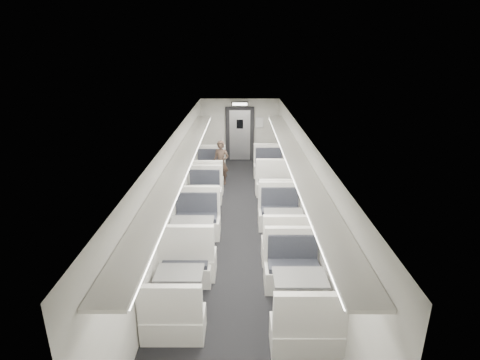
{
  "coord_description": "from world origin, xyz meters",
  "views": [
    {
      "loc": [
        0.03,
        -8.37,
        4.26
      ],
      "look_at": [
        0.02,
        0.58,
        1.06
      ],
      "focal_mm": 28.0,
      "sensor_mm": 36.0,
      "label": 1
    }
  ],
  "objects_px": {
    "passenger": "(221,163)",
    "exit_sign": "(240,104)",
    "booth_right_b": "(275,192)",
    "booth_right_c": "(283,227)",
    "booth_right_d": "(299,295)",
    "booth_left_c": "(193,237)",
    "booth_left_a": "(209,174)",
    "booth_left_b": "(202,200)",
    "booth_right_a": "(270,173)",
    "vestibule_door": "(240,134)",
    "booth_left_d": "(180,288)"
  },
  "relations": [
    {
      "from": "booth_left_d",
      "to": "booth_right_b",
      "type": "distance_m",
      "value": 4.89
    },
    {
      "from": "booth_left_b",
      "to": "vestibule_door",
      "type": "relative_size",
      "value": 0.94
    },
    {
      "from": "booth_left_a",
      "to": "booth_right_c",
      "type": "relative_size",
      "value": 0.95
    },
    {
      "from": "booth_right_c",
      "to": "exit_sign",
      "type": "height_order",
      "value": "exit_sign"
    },
    {
      "from": "booth_left_c",
      "to": "exit_sign",
      "type": "bearing_deg",
      "value": 81.47
    },
    {
      "from": "booth_left_c",
      "to": "booth_right_d",
      "type": "relative_size",
      "value": 1.04
    },
    {
      "from": "booth_left_c",
      "to": "booth_left_d",
      "type": "distance_m",
      "value": 1.74
    },
    {
      "from": "booth_right_b",
      "to": "booth_right_c",
      "type": "height_order",
      "value": "booth_right_c"
    },
    {
      "from": "booth_left_c",
      "to": "exit_sign",
      "type": "xyz_separation_m",
      "value": [
        1.0,
        6.67,
        1.89
      ]
    },
    {
      "from": "booth_right_a",
      "to": "exit_sign",
      "type": "bearing_deg",
      "value": 113.74
    },
    {
      "from": "booth_left_a",
      "to": "booth_right_b",
      "type": "distance_m",
      "value": 2.6
    },
    {
      "from": "booth_left_a",
      "to": "passenger",
      "type": "xyz_separation_m",
      "value": [
        0.4,
        0.03,
        0.36
      ]
    },
    {
      "from": "booth_left_a",
      "to": "exit_sign",
      "type": "xyz_separation_m",
      "value": [
        1.0,
        2.29,
        1.92
      ]
    },
    {
      "from": "booth_left_d",
      "to": "passenger",
      "type": "xyz_separation_m",
      "value": [
        0.4,
        6.15,
        0.37
      ]
    },
    {
      "from": "vestibule_door",
      "to": "booth_left_a",
      "type": "bearing_deg",
      "value": -109.78
    },
    {
      "from": "booth_left_c",
      "to": "vestibule_door",
      "type": "height_order",
      "value": "vestibule_door"
    },
    {
      "from": "passenger",
      "to": "exit_sign",
      "type": "xyz_separation_m",
      "value": [
        0.6,
        2.26,
        1.56
      ]
    },
    {
      "from": "booth_right_d",
      "to": "vestibule_door",
      "type": "distance_m",
      "value": 9.2
    },
    {
      "from": "booth_right_b",
      "to": "vestibule_door",
      "type": "relative_size",
      "value": 0.95
    },
    {
      "from": "vestibule_door",
      "to": "exit_sign",
      "type": "height_order",
      "value": "exit_sign"
    },
    {
      "from": "booth_left_b",
      "to": "booth_left_a",
      "type": "bearing_deg",
      "value": 90.0
    },
    {
      "from": "booth_right_a",
      "to": "booth_right_b",
      "type": "relative_size",
      "value": 1.04
    },
    {
      "from": "booth_left_b",
      "to": "booth_right_c",
      "type": "xyz_separation_m",
      "value": [
        2.0,
        -1.67,
        0.03
      ]
    },
    {
      "from": "booth_left_a",
      "to": "booth_right_d",
      "type": "bearing_deg",
      "value": -72.49
    },
    {
      "from": "vestibule_door",
      "to": "booth_right_b",
      "type": "bearing_deg",
      "value": -77.3
    },
    {
      "from": "passenger",
      "to": "vestibule_door",
      "type": "relative_size",
      "value": 0.69
    },
    {
      "from": "booth_left_d",
      "to": "vestibule_door",
      "type": "bearing_deg",
      "value": 83.59
    },
    {
      "from": "booth_left_a",
      "to": "booth_left_b",
      "type": "xyz_separation_m",
      "value": [
        0.0,
        -2.21,
        -0.01
      ]
    },
    {
      "from": "booth_right_d",
      "to": "booth_left_c",
      "type": "bearing_deg",
      "value": 135.54
    },
    {
      "from": "booth_left_c",
      "to": "exit_sign",
      "type": "distance_m",
      "value": 7.0
    },
    {
      "from": "passenger",
      "to": "booth_left_c",
      "type": "bearing_deg",
      "value": -77.69
    },
    {
      "from": "booth_right_b",
      "to": "booth_right_c",
      "type": "bearing_deg",
      "value": -90.0
    },
    {
      "from": "booth_left_a",
      "to": "booth_left_c",
      "type": "distance_m",
      "value": 4.38
    },
    {
      "from": "booth_left_c",
      "to": "vestibule_door",
      "type": "distance_m",
      "value": 7.26
    },
    {
      "from": "booth_left_b",
      "to": "booth_right_a",
      "type": "bearing_deg",
      "value": 48.06
    },
    {
      "from": "booth_left_c",
      "to": "booth_right_c",
      "type": "relative_size",
      "value": 1.04
    },
    {
      "from": "booth_left_a",
      "to": "booth_right_d",
      "type": "distance_m",
      "value": 6.65
    },
    {
      "from": "exit_sign",
      "to": "booth_right_d",
      "type": "bearing_deg",
      "value": -83.39
    },
    {
      "from": "booth_left_b",
      "to": "booth_right_d",
      "type": "bearing_deg",
      "value": -64.18
    },
    {
      "from": "booth_left_d",
      "to": "booth_right_a",
      "type": "bearing_deg",
      "value": 71.94
    },
    {
      "from": "booth_right_b",
      "to": "booth_right_c",
      "type": "xyz_separation_m",
      "value": [
        0.0,
        -2.22,
        0.02
      ]
    },
    {
      "from": "booth_right_c",
      "to": "vestibule_door",
      "type": "distance_m",
      "value": 6.77
    },
    {
      "from": "passenger",
      "to": "vestibule_door",
      "type": "xyz_separation_m",
      "value": [
        0.6,
        2.75,
        0.32
      ]
    },
    {
      "from": "booth_left_a",
      "to": "exit_sign",
      "type": "relative_size",
      "value": 3.25
    },
    {
      "from": "booth_left_c",
      "to": "booth_right_b",
      "type": "distance_m",
      "value": 3.38
    },
    {
      "from": "exit_sign",
      "to": "booth_right_c",
      "type": "bearing_deg",
      "value": -80.8
    },
    {
      "from": "booth_left_c",
      "to": "booth_left_d",
      "type": "bearing_deg",
      "value": -90.0
    },
    {
      "from": "vestibule_door",
      "to": "exit_sign",
      "type": "bearing_deg",
      "value": -90.0
    },
    {
      "from": "booth_left_b",
      "to": "booth_right_c",
      "type": "relative_size",
      "value": 0.93
    },
    {
      "from": "booth_left_c",
      "to": "booth_right_a",
      "type": "distance_m",
      "value": 4.83
    }
  ]
}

